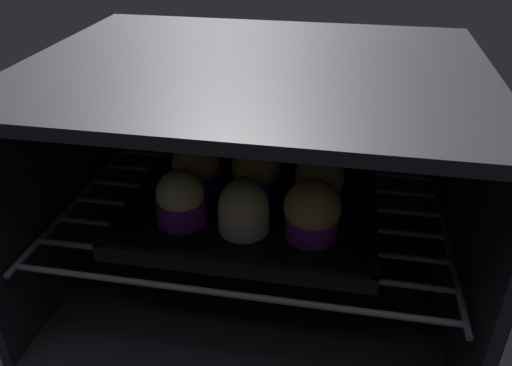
{
  "coord_description": "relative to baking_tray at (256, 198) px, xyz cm",
  "views": [
    {
      "loc": [
        11.8,
        -40.55,
        54.82
      ],
      "look_at": [
        0.0,
        22.85,
        17.22
      ],
      "focal_mm": 35.76,
      "sensor_mm": 36.0,
      "label": 1
    }
  ],
  "objects": [
    {
      "name": "oven_cavity",
      "position": [
        0.0,
        3.39,
        2.32
      ],
      "size": [
        59.0,
        47.0,
        37.0
      ],
      "color": "black",
      "rests_on": "ground"
    },
    {
      "name": "baking_tray",
      "position": [
        0.0,
        0.0,
        0.0
      ],
      "size": [
        34.91,
        34.91,
        2.2
      ],
      "color": "black",
      "rests_on": "oven_rack"
    },
    {
      "name": "muffin_row2_col2",
      "position": [
        8.97,
        9.23,
        4.23
      ],
      "size": [
        7.38,
        7.38,
        8.18
      ],
      "color": "#1928B7",
      "rests_on": "baking_tray"
    },
    {
      "name": "muffin_row1_col0",
      "position": [
        -8.94,
        -0.13,
        4.19
      ],
      "size": [
        7.16,
        7.16,
        8.08
      ],
      "color": "#1928B7",
      "rests_on": "baking_tray"
    },
    {
      "name": "muffin_row1_col2",
      "position": [
        9.17,
        0.13,
        3.83
      ],
      "size": [
        7.07,
        7.07,
        7.56
      ],
      "color": "#1928B7",
      "rests_on": "baking_tray"
    },
    {
      "name": "muffin_row0_col0",
      "position": [
        -8.65,
        -8.56,
        3.99
      ],
      "size": [
        6.79,
        6.79,
        7.67
      ],
      "color": "#7A238C",
      "rests_on": "baking_tray"
    },
    {
      "name": "muffin_row0_col1",
      "position": [
        0.29,
        -8.82,
        3.7
      ],
      "size": [
        6.79,
        6.79,
        7.53
      ],
      "color": "silver",
      "rests_on": "baking_tray"
    },
    {
      "name": "muffin_row2_col0",
      "position": [
        -8.93,
        8.87,
        4.52
      ],
      "size": [
        7.42,
        7.42,
        8.73
      ],
      "color": "red",
      "rests_on": "baking_tray"
    },
    {
      "name": "muffin_row2_col1",
      "position": [
        -0.34,
        8.59,
        3.86
      ],
      "size": [
        7.16,
        7.16,
        7.53
      ],
      "color": "red",
      "rests_on": "baking_tray"
    },
    {
      "name": "oven_rack",
      "position": [
        0.0,
        -0.85,
        -1.08
      ],
      "size": [
        54.8,
        42.0,
        0.8
      ],
      "color": "#51515B",
      "rests_on": "oven_cavity"
    },
    {
      "name": "muffin_row1_col1",
      "position": [
        0.31,
        0.22,
        4.42
      ],
      "size": [
        7.25,
        7.25,
        8.34
      ],
      "color": "#1928B7",
      "rests_on": "baking_tray"
    },
    {
      "name": "muffin_row0_col2",
      "position": [
        8.95,
        -8.71,
        4.29
      ],
      "size": [
        7.39,
        7.39,
        8.18
      ],
      "color": "#7A238C",
      "rests_on": "baking_tray"
    }
  ]
}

